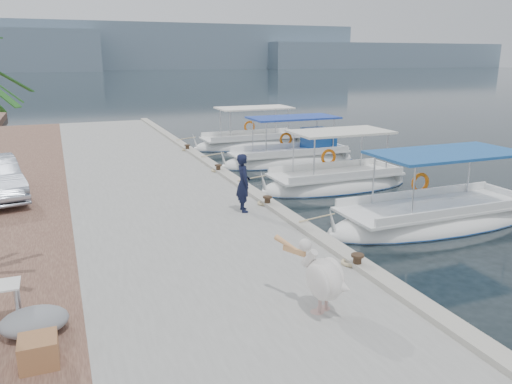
% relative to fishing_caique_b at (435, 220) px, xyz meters
% --- Properties ---
extents(ground, '(400.00, 400.00, 0.00)m').
position_rel_fishing_caique_b_xyz_m(ground, '(-4.36, 0.58, -0.12)').
color(ground, black).
rests_on(ground, ground).
extents(concrete_quay, '(6.00, 40.00, 0.50)m').
position_rel_fishing_caique_b_xyz_m(concrete_quay, '(-7.36, 5.58, 0.13)').
color(concrete_quay, gray).
rests_on(concrete_quay, ground).
extents(quay_curb, '(0.44, 40.00, 0.12)m').
position_rel_fishing_caique_b_xyz_m(quay_curb, '(-4.58, 5.58, 0.44)').
color(quay_curb, '#A39F91').
rests_on(quay_curb, concrete_quay).
extents(cobblestone_strip, '(4.00, 40.00, 0.50)m').
position_rel_fishing_caique_b_xyz_m(cobblestone_strip, '(-12.36, 5.58, 0.13)').
color(cobblestone_strip, brown).
rests_on(cobblestone_strip, ground).
extents(distant_hills, '(330.00, 60.00, 18.00)m').
position_rel_fishing_caique_b_xyz_m(distant_hills, '(25.25, 202.07, 7.49)').
color(distant_hills, slate).
rests_on(distant_hills, ground).
extents(fishing_caique_b, '(7.55, 2.52, 2.83)m').
position_rel_fishing_caique_b_xyz_m(fishing_caique_b, '(0.00, 0.00, 0.00)').
color(fishing_caique_b, white).
rests_on(fishing_caique_b, ground).
extents(fishing_caique_c, '(6.28, 2.32, 2.83)m').
position_rel_fishing_caique_b_xyz_m(fishing_caique_c, '(-0.63, 4.95, 0.00)').
color(fishing_caique_c, white).
rests_on(fishing_caique_c, ground).
extents(fishing_caique_d, '(6.93, 2.25, 2.83)m').
position_rel_fishing_caique_b_xyz_m(fishing_caique_d, '(-0.20, 9.78, 0.07)').
color(fishing_caique_d, white).
rests_on(fishing_caique_d, ground).
extents(fishing_caique_e, '(6.89, 2.36, 2.83)m').
position_rel_fishing_caique_b_xyz_m(fishing_caique_e, '(-0.33, 14.73, 0.00)').
color(fishing_caique_e, white).
rests_on(fishing_caique_e, ground).
extents(mooring_bollards, '(0.28, 20.28, 0.33)m').
position_rel_fishing_caique_b_xyz_m(mooring_bollards, '(-4.71, 2.08, 0.57)').
color(mooring_bollards, black).
rests_on(mooring_bollards, concrete_quay).
extents(pelican, '(0.98, 1.61, 1.28)m').
position_rel_fishing_caique_b_xyz_m(pelican, '(-6.34, -4.28, 1.03)').
color(pelican, tan).
rests_on(pelican, concrete_quay).
extents(fisherman, '(0.49, 0.68, 1.73)m').
position_rel_fishing_caique_b_xyz_m(fisherman, '(-5.55, 1.92, 1.24)').
color(fisherman, black).
rests_on(fisherman, concrete_quay).
extents(wooden_crate, '(0.55, 0.55, 0.44)m').
position_rel_fishing_caique_b_xyz_m(wooden_crate, '(-11.05, -4.18, 0.60)').
color(wooden_crate, brown).
rests_on(wooden_crate, cobblestone_strip).
extents(tarp_bundle, '(1.10, 0.90, 0.40)m').
position_rel_fishing_caique_b_xyz_m(tarp_bundle, '(-11.14, -3.17, 0.58)').
color(tarp_bundle, gray).
rests_on(tarp_bundle, cobblestone_strip).
extents(folding_table, '(0.55, 0.55, 0.73)m').
position_rel_fishing_caique_b_xyz_m(folding_table, '(-11.60, -2.68, 0.90)').
color(folding_table, silver).
rests_on(folding_table, cobblestone_strip).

